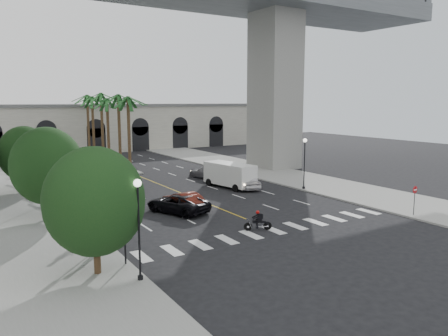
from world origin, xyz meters
TOP-DOWN VIEW (x-y plane):
  - ground at (0.00, 0.00)m, footprint 140.00×140.00m
  - sidewalk_left at (-15.00, 15.00)m, footprint 8.00×100.00m
  - sidewalk_right at (15.00, 15.00)m, footprint 8.00×100.00m
  - median at (0.00, 38.00)m, footprint 2.00×24.00m
  - pier_building at (0.00, 55.00)m, footprint 71.00×10.50m
  - bridge at (3.42, 22.00)m, footprint 75.00×13.00m
  - palm_a at (0.00, 28.00)m, footprint 3.20×3.20m
  - palm_b at (0.10, 32.00)m, footprint 3.20×3.20m
  - palm_c at (-0.20, 36.00)m, footprint 3.20×3.20m
  - palm_d at (0.15, 40.00)m, footprint 3.20×3.20m
  - palm_e at (-0.10, 44.00)m, footprint 3.20×3.20m
  - palm_f at (0.20, 48.00)m, footprint 3.20×3.20m
  - street_tree_near at (-13.00, -3.00)m, footprint 5.20×5.20m
  - street_tree_mid at (-13.00, 10.00)m, footprint 5.44×5.44m
  - street_tree_far at (-13.00, 22.00)m, footprint 5.04×5.04m
  - lamp_post_left_near at (-11.40, -5.00)m, footprint 0.40×0.40m
  - lamp_post_left_far at (-11.40, 16.00)m, footprint 0.40×0.40m
  - lamp_post_right at (11.40, 8.00)m, footprint 0.40×0.40m
  - traffic_signal_near at (-11.30, -2.50)m, footprint 0.25×0.18m
  - traffic_signal_far at (-11.30, 1.50)m, footprint 0.25×0.18m
  - motorcycle_rider at (-0.94, -0.92)m, footprint 1.89×0.90m
  - car_a at (6.82, 11.79)m, footprint 3.16×5.15m
  - car_b at (-2.91, 6.94)m, footprint 2.12×4.94m
  - car_c at (-3.64, 6.63)m, footprint 4.46×6.16m
  - car_d at (6.36, 19.36)m, footprint 3.11×5.30m
  - car_e at (-3.75, 21.05)m, footprint 2.23×4.33m
  - cargo_van at (5.66, 13.15)m, footprint 3.23×6.35m
  - pedestrian_a at (-12.07, 0.03)m, footprint 0.82×0.72m
  - pedestrian_b at (-12.44, 2.35)m, footprint 1.16×1.11m
  - do_not_enter_sign at (11.74, -4.47)m, footprint 0.61×0.09m

SIDE VIEW (x-z plane):
  - ground at x=0.00m, z-range 0.00..0.00m
  - sidewalk_left at x=-15.00m, z-range 0.00..0.15m
  - sidewalk_right at x=15.00m, z-range 0.00..0.15m
  - median at x=0.00m, z-range 0.00..0.20m
  - motorcycle_rider at x=-0.94m, z-range -0.07..1.39m
  - car_e at x=-3.75m, z-range 0.00..1.41m
  - car_d at x=6.36m, z-range 0.00..1.44m
  - car_c at x=-3.64m, z-range 0.00..1.56m
  - car_b at x=-2.91m, z-range 0.00..1.58m
  - car_a at x=6.82m, z-range 0.00..1.64m
  - pedestrian_a at x=-12.07m, z-range 0.15..2.04m
  - pedestrian_b at x=-12.44m, z-range 0.15..2.04m
  - cargo_van at x=5.66m, z-range 0.15..2.73m
  - do_not_enter_sign at x=11.74m, z-range 0.56..3.05m
  - traffic_signal_near at x=-11.30m, z-range 0.69..4.34m
  - traffic_signal_far at x=-11.30m, z-range 0.69..4.34m
  - lamp_post_left_near at x=-11.40m, z-range 0.55..5.90m
  - lamp_post_left_far at x=-11.40m, z-range 0.55..5.90m
  - lamp_post_right at x=11.40m, z-range 0.55..5.90m
  - street_tree_far at x=-13.00m, z-range 0.56..7.24m
  - street_tree_near at x=-13.00m, z-range 0.58..7.47m
  - street_tree_mid at x=-13.00m, z-range 0.61..7.81m
  - pier_building at x=0.00m, z-range 0.02..8.52m
  - palm_c at x=-0.20m, z-range 3.86..13.96m
  - palm_a at x=0.00m, z-range 3.95..14.25m
  - palm_e at x=-0.10m, z-range 3.99..14.39m
  - palm_b at x=0.10m, z-range 4.07..14.67m
  - palm_f at x=0.20m, z-range 4.11..14.81m
  - palm_d at x=0.15m, z-range 4.20..15.10m
  - bridge at x=3.42m, z-range 5.51..31.51m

